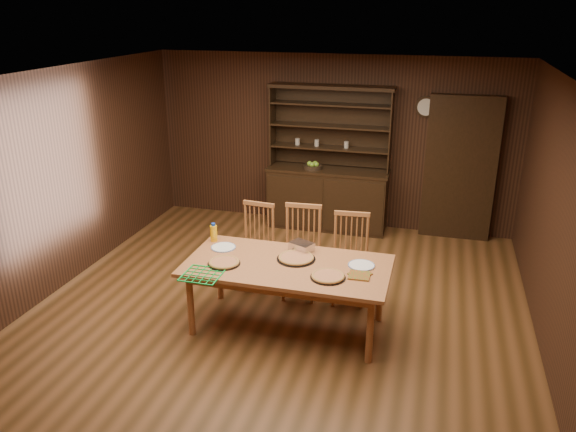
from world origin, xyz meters
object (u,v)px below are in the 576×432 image
(chair_left, at_px, (256,242))
(chair_center, at_px, (302,248))
(china_hutch, at_px, (328,191))
(dining_table, at_px, (287,270))
(juice_bottle, at_px, (214,233))
(chair_right, at_px, (350,255))

(chair_left, xyz_separation_m, chair_center, (0.59, -0.09, 0.03))
(china_hutch, height_order, dining_table, china_hutch)
(china_hutch, xyz_separation_m, juice_bottle, (-0.78, -2.61, 0.25))
(juice_bottle, bearing_deg, chair_left, 58.06)
(chair_center, bearing_deg, dining_table, -90.22)
(chair_center, distance_m, chair_right, 0.57)
(chair_left, bearing_deg, china_hutch, 83.30)
(chair_center, bearing_deg, china_hutch, 90.00)
(chair_center, distance_m, juice_bottle, 1.05)
(china_hutch, distance_m, juice_bottle, 2.73)
(dining_table, distance_m, chair_right, 0.98)
(china_hutch, bearing_deg, juice_bottle, -106.71)
(chair_left, xyz_separation_m, juice_bottle, (-0.33, -0.52, 0.30))
(dining_table, relative_size, juice_bottle, 9.85)
(chair_left, relative_size, chair_center, 0.94)
(dining_table, distance_m, chair_left, 1.10)
(china_hutch, bearing_deg, chair_left, -102.36)
(juice_bottle, bearing_deg, dining_table, -20.66)
(chair_left, distance_m, chair_right, 1.16)
(chair_center, height_order, juice_bottle, chair_center)
(dining_table, bearing_deg, chair_center, 93.33)
(chair_right, bearing_deg, juice_bottle, -167.97)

